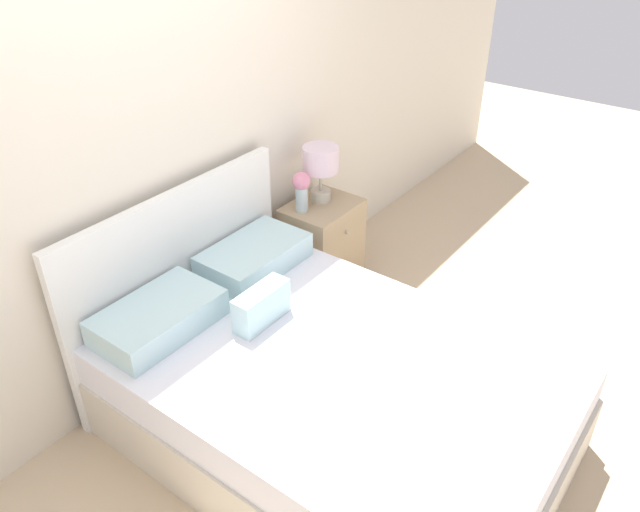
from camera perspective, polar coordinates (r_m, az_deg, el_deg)
name	(u,v)px	position (r m, az deg, el deg)	size (l,w,h in m)	color
ground_plane	(189,353)	(3.77, -11.89, -8.66)	(12.00, 12.00, 0.00)	#CCB28E
wall_back	(148,141)	(3.15, -15.42, 10.08)	(8.00, 0.06, 2.60)	silver
bed	(321,388)	(3.08, 0.11, -12.00)	(1.45, 2.09, 1.05)	beige
nightstand	(322,246)	(4.08, 0.18, 0.92)	(0.48, 0.39, 0.61)	tan
table_lamp	(321,164)	(3.88, 0.05, 8.43)	(0.22, 0.22, 0.36)	beige
flower_vase	(302,188)	(3.80, -1.69, 6.22)	(0.11, 0.11, 0.25)	silver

